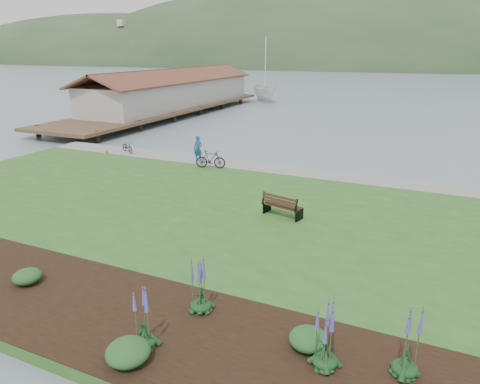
{
  "coord_description": "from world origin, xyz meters",
  "views": [
    {
      "loc": [
        9.5,
        -17.95,
        7.65
      ],
      "look_at": [
        1.73,
        -0.69,
        1.3
      ],
      "focal_mm": 32.0,
      "sensor_mm": 36.0,
      "label": 1
    }
  ],
  "objects_px": {
    "bicycle_a": "(127,147)",
    "sailboat": "(265,102)",
    "person": "(198,147)",
    "park_bench": "(282,205)"
  },
  "relations": [
    {
      "from": "park_bench",
      "to": "sailboat",
      "type": "bearing_deg",
      "value": 125.31
    },
    {
      "from": "person",
      "to": "sailboat",
      "type": "xyz_separation_m",
      "value": [
        -9.6,
        37.42,
        -1.42
      ]
    },
    {
      "from": "person",
      "to": "park_bench",
      "type": "bearing_deg",
      "value": -42.37
    },
    {
      "from": "park_bench",
      "to": "bicycle_a",
      "type": "relative_size",
      "value": 1.19
    },
    {
      "from": "park_bench",
      "to": "person",
      "type": "distance_m",
      "value": 11.17
    },
    {
      "from": "person",
      "to": "sailboat",
      "type": "height_order",
      "value": "sailboat"
    },
    {
      "from": "park_bench",
      "to": "person",
      "type": "relative_size",
      "value": 0.94
    },
    {
      "from": "sailboat",
      "to": "bicycle_a",
      "type": "bearing_deg",
      "value": -126.29
    },
    {
      "from": "bicycle_a",
      "to": "sailboat",
      "type": "xyz_separation_m",
      "value": [
        -3.58,
        37.31,
        -0.82
      ]
    },
    {
      "from": "park_bench",
      "to": "person",
      "type": "xyz_separation_m",
      "value": [
        -8.45,
        7.29,
        0.47
      ]
    }
  ]
}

